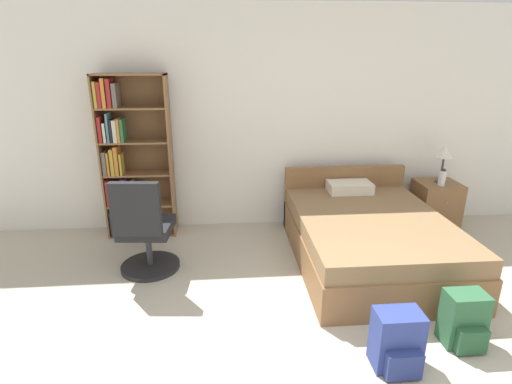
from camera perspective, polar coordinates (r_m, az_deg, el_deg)
name	(u,v)px	position (r m, az deg, el deg)	size (l,w,h in m)	color
wall_back	(287,120)	(4.85, 4.42, 10.17)	(9.00, 0.06, 2.60)	white
bookshelf	(127,158)	(4.76, -17.89, 4.66)	(0.78, 0.28, 1.86)	brown
bed	(367,236)	(4.30, 15.59, -6.10)	(1.46, 1.98, 0.77)	brown
office_chair	(145,233)	(3.99, -15.62, -5.60)	(0.58, 0.63, 0.99)	#232326
nightstand	(435,205)	(5.39, 24.23, -1.70)	(0.48, 0.46, 0.58)	brown
table_lamp	(445,153)	(5.24, 25.34, 5.05)	(0.21, 0.21, 0.46)	#333333
water_bottle	(442,178)	(5.17, 25.04, 1.86)	(0.08, 0.08, 0.20)	silver
backpack_green	(464,320)	(3.43, 27.58, -15.96)	(0.29, 0.26, 0.42)	#2D603D
backpack_blue	(397,342)	(3.04, 19.52, -19.52)	(0.31, 0.28, 0.42)	navy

